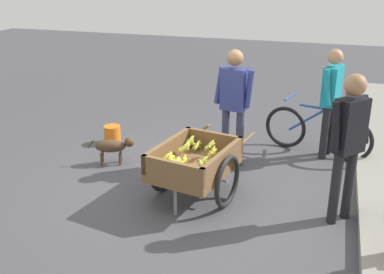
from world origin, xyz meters
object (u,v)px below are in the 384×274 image
at_px(vendor_person, 234,97).
at_px(cyclist_person, 331,94).
at_px(plastic_bucket, 112,134).
at_px(bicycle, 317,132).
at_px(dog, 113,146).
at_px(bystander_person, 349,136).
at_px(fruit_cart, 194,165).

distance_m(vendor_person, cyclist_person, 1.45).
bearing_deg(cyclist_person, plastic_bucket, -81.72).
bearing_deg(plastic_bucket, bicycle, 99.41).
bearing_deg(dog, bicycle, 114.38).
xyz_separation_m(cyclist_person, dog, (1.21, -2.90, -0.69)).
relative_size(bicycle, dog, 2.50).
bearing_deg(bystander_person, plastic_bucket, -111.08).
bearing_deg(plastic_bucket, vendor_person, 84.04).
distance_m(vendor_person, dog, 1.85).
height_order(cyclist_person, dog, cyclist_person).
bearing_deg(dog, plastic_bucket, -151.69).
relative_size(cyclist_person, dog, 2.50).
relative_size(fruit_cart, cyclist_person, 1.09).
bearing_deg(fruit_cart, vendor_person, 168.86).
bearing_deg(vendor_person, bystander_person, 52.65).
bearing_deg(bystander_person, bicycle, -168.81).
relative_size(fruit_cart, bystander_person, 1.04).
height_order(cyclist_person, bystander_person, bystander_person).
xyz_separation_m(bicycle, cyclist_person, (0.04, 0.15, 0.61)).
bearing_deg(cyclist_person, vendor_person, -61.59).
distance_m(fruit_cart, cyclist_person, 2.41).
height_order(fruit_cart, vendor_person, vendor_person).
bearing_deg(fruit_cart, plastic_bucket, -126.66).
height_order(cyclist_person, plastic_bucket, cyclist_person).
bearing_deg(dog, vendor_person, 107.63).
bearing_deg(fruit_cart, dog, -113.46).
distance_m(cyclist_person, dog, 3.21).
relative_size(cyclist_person, bystander_person, 0.95).
xyz_separation_m(fruit_cart, plastic_bucket, (-1.33, -1.79, -0.30)).
relative_size(plastic_bucket, bystander_person, 0.17).
distance_m(fruit_cart, plastic_bucket, 2.25).
bearing_deg(dog, fruit_cart, 66.54).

